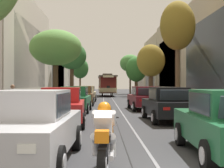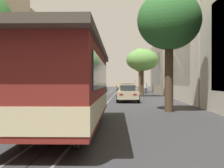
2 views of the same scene
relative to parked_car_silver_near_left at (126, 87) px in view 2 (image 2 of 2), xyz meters
The scene contains 22 objects.
ground_plane 25.92m from the parked_car_silver_near_left, 85.10° to the left, with size 171.78×171.78×0.00m, color #38383A.
trolley_track_rails 30.78m from the parked_car_silver_near_left, 85.88° to the left, with size 1.14×76.71×0.01m.
parked_car_silver_near_left is the anchor object (origin of this frame).
parked_car_red_second_left 6.30m from the parked_car_silver_near_left, 91.06° to the left, with size 2.13×4.42×1.58m.
parked_car_green_mid_left 12.67m from the parked_car_silver_near_left, 90.76° to the left, with size 2.07×4.39×1.58m.
parked_car_brown_fourth_left 18.94m from the parked_car_silver_near_left, 90.31° to the left, with size 2.01×4.37×1.58m.
parked_car_beige_fifth_left 25.40m from the parked_car_silver_near_left, 90.14° to the left, with size 2.01×4.36×1.58m.
parked_car_green_near_right 4.59m from the parked_car_silver_near_left, ahead, with size 2.14×4.42×1.58m.
parked_car_black_second_right 8.81m from the parked_car_silver_near_left, 58.31° to the left, with size 2.08×4.39×1.58m.
parked_car_maroon_mid_right 14.68m from the parked_car_silver_near_left, 72.51° to the left, with size 2.14×4.42×1.58m.
street_tree_kerb_left_near 6.17m from the parked_car_silver_near_left, 126.78° to the left, with size 2.93×2.56×7.64m.
street_tree_kerb_left_second 17.10m from the parked_car_silver_near_left, 96.68° to the left, with size 3.92×3.21×5.82m.
street_tree_kerb_left_mid 33.71m from the parked_car_silver_near_left, 94.12° to the left, with size 3.75×3.53×7.13m.
street_tree_kerb_right_near 8.24m from the parked_car_silver_near_left, ahead, with size 2.73×2.75×7.41m.
street_tree_kerb_right_second 16.05m from the parked_car_silver_near_left, 64.48° to the left, with size 2.35×2.25×7.30m.
street_tree_kerb_right_mid 27.11m from the parked_car_silver_near_left, 75.60° to the left, with size 3.00×2.52×5.98m.
cable_car_trolley 40.17m from the parked_car_silver_near_left, 86.84° to the left, with size 2.80×9.17×3.28m.
motorcycle_with_rider 1.88m from the parked_car_silver_near_left, 29.67° to the right, with size 0.56×1.99×1.37m.
pedestrian_on_left_pavement 23.21m from the parked_car_silver_near_left, 68.91° to the left, with size 0.55×0.41×1.59m.
pedestrian_on_right_pavement 9.52m from the parked_car_silver_near_left, 108.17° to the left, with size 0.55×0.42×1.71m.
fire_hydrant 10.73m from the parked_car_silver_near_left, 55.37° to the left, with size 0.40×0.22×0.84m.
street_sign_post 2.22m from the parked_car_silver_near_left, 143.09° to the left, with size 0.36×0.09×2.71m.
Camera 2 is at (-2.00, 50.75, 1.73)m, focal length 42.50 mm.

